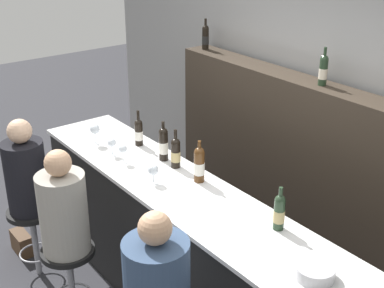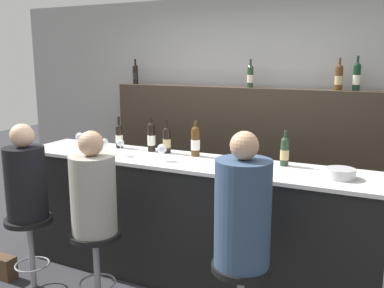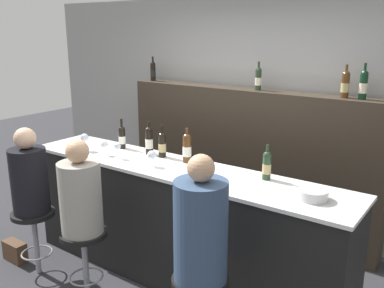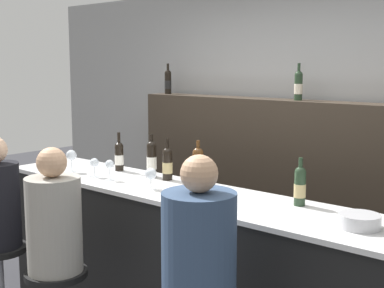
# 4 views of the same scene
# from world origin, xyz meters

# --- Properties ---
(wall_back) EXTENTS (6.40, 0.05, 2.60)m
(wall_back) POSITION_xyz_m (0.00, 1.80, 1.30)
(wall_back) COLOR #9E9E9E
(wall_back) RESTS_ON ground_plane
(bar_counter) EXTENTS (3.17, 0.62, 1.09)m
(bar_counter) POSITION_xyz_m (0.00, 0.29, 0.54)
(bar_counter) COLOR black
(bar_counter) RESTS_ON ground_plane
(back_bar_cabinet) EXTENTS (2.97, 0.28, 1.62)m
(back_bar_cabinet) POSITION_xyz_m (0.00, 1.58, 0.81)
(back_bar_cabinet) COLOR #382D23
(back_bar_cabinet) RESTS_ON ground_plane
(wine_bottle_counter_0) EXTENTS (0.07, 0.07, 0.30)m
(wine_bottle_counter_0) POSITION_xyz_m (-0.81, 0.46, 1.20)
(wine_bottle_counter_0) COLOR black
(wine_bottle_counter_0) RESTS_ON bar_counter
(wine_bottle_counter_1) EXTENTS (0.07, 0.07, 0.32)m
(wine_bottle_counter_1) POSITION_xyz_m (-0.45, 0.46, 1.22)
(wine_bottle_counter_1) COLOR black
(wine_bottle_counter_1) RESTS_ON bar_counter
(wine_bottle_counter_2) EXTENTS (0.07, 0.07, 0.30)m
(wine_bottle_counter_2) POSITION_xyz_m (-0.29, 0.46, 1.21)
(wine_bottle_counter_2) COLOR black
(wine_bottle_counter_2) RESTS_ON bar_counter
(wine_bottle_counter_3) EXTENTS (0.08, 0.08, 0.31)m
(wine_bottle_counter_3) POSITION_xyz_m (-0.01, 0.46, 1.22)
(wine_bottle_counter_3) COLOR #4C2D14
(wine_bottle_counter_3) RESTS_ON bar_counter
(wine_bottle_counter_4) EXTENTS (0.07, 0.07, 0.29)m
(wine_bottle_counter_4) POSITION_xyz_m (0.78, 0.46, 1.21)
(wine_bottle_counter_4) COLOR #233823
(wine_bottle_counter_4) RESTS_ON bar_counter
(wine_bottle_backbar_0) EXTENTS (0.07, 0.07, 0.30)m
(wine_bottle_backbar_0) POSITION_xyz_m (-1.34, 1.58, 1.74)
(wine_bottle_backbar_0) COLOR black
(wine_bottle_backbar_0) RESTS_ON back_bar_cabinet
(wine_bottle_backbar_1) EXTENTS (0.07, 0.07, 0.30)m
(wine_bottle_backbar_1) POSITION_xyz_m (0.11, 1.58, 1.74)
(wine_bottle_backbar_1) COLOR #233823
(wine_bottle_backbar_1) RESTS_ON back_bar_cabinet
(wine_glass_0) EXTENTS (0.08, 0.08, 0.17)m
(wine_glass_0) POSITION_xyz_m (-1.05, 0.18, 1.21)
(wine_glass_0) COLOR silver
(wine_glass_0) RESTS_ON bar_counter
(wine_glass_1) EXTENTS (0.08, 0.08, 0.14)m
(wine_glass_1) POSITION_xyz_m (-0.77, 0.18, 1.18)
(wine_glass_1) COLOR silver
(wine_glass_1) RESTS_ON bar_counter
(wine_glass_2) EXTENTS (0.07, 0.07, 0.15)m
(wine_glass_2) POSITION_xyz_m (-0.60, 0.18, 1.19)
(wine_glass_2) COLOR silver
(wine_glass_2) RESTS_ON bar_counter
(wine_glass_3) EXTENTS (0.08, 0.08, 0.14)m
(wine_glass_3) POSITION_xyz_m (-0.18, 0.18, 1.18)
(wine_glass_3) COLOR silver
(wine_glass_3) RESTS_ON bar_counter
(metal_bowl) EXTENTS (0.21, 0.21, 0.07)m
(metal_bowl) POSITION_xyz_m (1.23, 0.27, 1.12)
(metal_bowl) COLOR #B7B7BC
(metal_bowl) RESTS_ON bar_counter
(bar_stool_left) EXTENTS (0.39, 0.39, 0.63)m
(bar_stool_left) POSITION_xyz_m (-1.13, -0.41, 0.49)
(bar_stool_left) COLOR gray
(bar_stool_left) RESTS_ON ground_plane
(guest_seated_left) EXTENTS (0.33, 0.33, 0.79)m
(guest_seated_left) POSITION_xyz_m (-1.13, -0.41, 0.96)
(guest_seated_left) COLOR black
(guest_seated_left) RESTS_ON bar_stool_left
(bar_stool_middle) EXTENTS (0.39, 0.39, 0.63)m
(bar_stool_middle) POSITION_xyz_m (-0.44, -0.41, 0.49)
(bar_stool_middle) COLOR gray
(bar_stool_middle) RESTS_ON ground_plane
(guest_seated_middle) EXTENTS (0.34, 0.34, 0.78)m
(guest_seated_middle) POSITION_xyz_m (-0.44, -0.41, 0.96)
(guest_seated_middle) COLOR gray
(guest_seated_middle) RESTS_ON bar_stool_middle
(handbag) EXTENTS (0.26, 0.12, 0.20)m
(handbag) POSITION_xyz_m (-1.51, -0.41, 0.10)
(handbag) COLOR #513823
(handbag) RESTS_ON ground_plane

